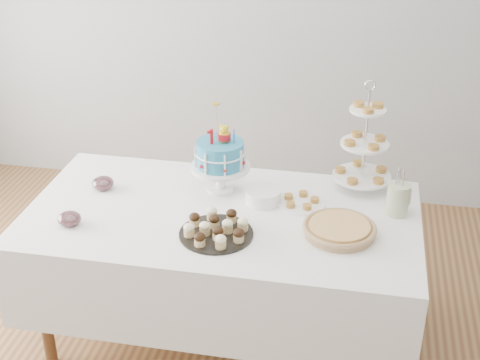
% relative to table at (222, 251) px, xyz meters
% --- Properties ---
extents(walls, '(5.04, 4.04, 2.70)m').
position_rel_table_xyz_m(walls, '(0.00, -0.30, 0.81)').
color(walls, '#ACAEB1').
rests_on(walls, floor).
extents(table, '(1.92, 1.02, 0.77)m').
position_rel_table_xyz_m(table, '(0.00, 0.00, 0.00)').
color(table, white).
rests_on(table, floor).
extents(birthday_cake, '(0.31, 0.31, 0.47)m').
position_rel_table_xyz_m(birthday_cake, '(-0.05, 0.23, 0.36)').
color(birthday_cake, white).
rests_on(birthday_cake, table).
extents(cupcake_tray, '(0.35, 0.35, 0.08)m').
position_rel_table_xyz_m(cupcake_tray, '(0.02, -0.20, 0.27)').
color(cupcake_tray, black).
rests_on(cupcake_tray, table).
extents(pie, '(0.34, 0.34, 0.05)m').
position_rel_table_xyz_m(pie, '(0.58, -0.09, 0.26)').
color(pie, tan).
rests_on(pie, table).
extents(tiered_stand, '(0.30, 0.30, 0.59)m').
position_rel_table_xyz_m(tiered_stand, '(0.66, 0.40, 0.47)').
color(tiered_stand, silver).
rests_on(tiered_stand, table).
extents(plate_stack, '(0.18, 0.18, 0.07)m').
position_rel_table_xyz_m(plate_stack, '(0.18, 0.14, 0.26)').
color(plate_stack, white).
rests_on(plate_stack, table).
extents(pastry_plate, '(0.24, 0.24, 0.04)m').
position_rel_table_xyz_m(pastry_plate, '(0.37, 0.15, 0.24)').
color(pastry_plate, white).
rests_on(pastry_plate, table).
extents(jam_bowl_a, '(0.11, 0.11, 0.07)m').
position_rel_table_xyz_m(jam_bowl_a, '(-0.68, -0.24, 0.26)').
color(jam_bowl_a, silver).
rests_on(jam_bowl_a, table).
extents(jam_bowl_b, '(0.11, 0.11, 0.07)m').
position_rel_table_xyz_m(jam_bowl_b, '(-0.66, 0.12, 0.26)').
color(jam_bowl_b, silver).
rests_on(jam_bowl_b, table).
extents(utensil_pitcher, '(0.12, 0.11, 0.24)m').
position_rel_table_xyz_m(utensil_pitcher, '(0.84, 0.16, 0.31)').
color(utensil_pitcher, '#EFE6CE').
rests_on(utensil_pitcher, table).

